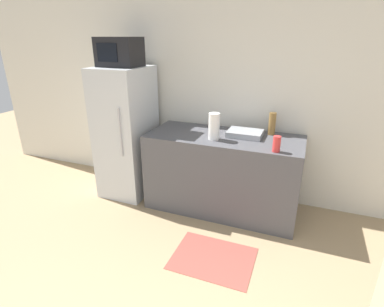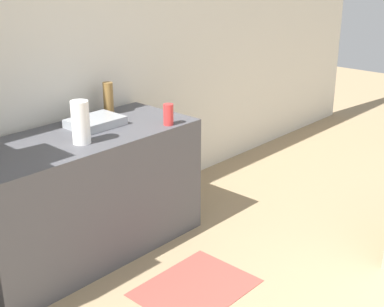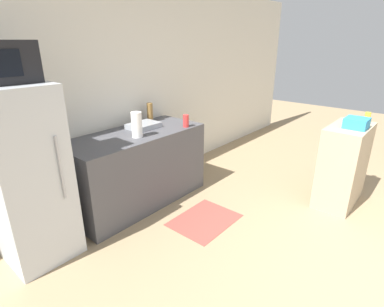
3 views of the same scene
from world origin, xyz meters
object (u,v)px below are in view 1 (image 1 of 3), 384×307
microwave (120,52)px  bottle_short (277,144)px  bottle_tall (272,124)px  paper_towel_roll (214,126)px  refrigerator (126,133)px

microwave → bottle_short: (1.81, -0.25, -0.77)m
bottle_tall → paper_towel_roll: (-0.54, -0.39, 0.02)m
refrigerator → bottle_tall: bearing=9.1°
microwave → paper_towel_roll: microwave is taller
microwave → paper_towel_roll: size_ratio=1.64×
refrigerator → microwave: microwave is taller
bottle_short → microwave: bearing=172.2°
bottle_tall → paper_towel_roll: size_ratio=0.88×
microwave → bottle_short: microwave is taller
bottle_tall → paper_towel_roll: 0.66m
bottle_short → paper_towel_roll: size_ratio=0.55×
bottle_short → paper_towel_roll: bearing=168.3°
microwave → paper_towel_roll: 1.36m
paper_towel_roll → microwave: bearing=174.4°
refrigerator → bottle_short: bearing=-7.9°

